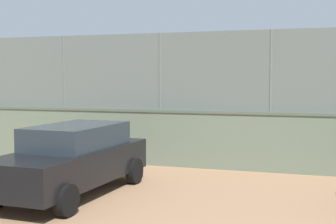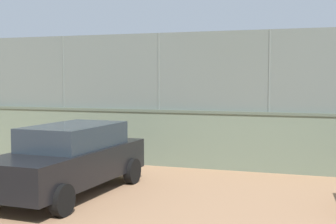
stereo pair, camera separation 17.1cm
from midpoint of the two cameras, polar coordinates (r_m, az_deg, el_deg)
name	(u,v)px [view 2 (the right image)]	position (r m, az deg, el deg)	size (l,w,h in m)	color
ground_plane	(270,134)	(22.83, 12.28, -2.55)	(260.00, 260.00, 0.00)	tan
perimeter_wall	(159,137)	(14.13, -0.75, -3.03)	(26.12, 0.45, 1.66)	slate
fence_panel_on_wall	(159,71)	(14.02, -0.75, 4.88)	(25.67, 0.20, 2.24)	slate
player_at_service_line	(230,118)	(20.20, 7.69, -0.78)	(1.01, 0.74, 1.53)	navy
player_foreground_swinging	(117,122)	(19.25, -5.86, -1.16)	(0.94, 0.69, 1.46)	#591919
sports_ball	(252,124)	(17.60, 10.28, -1.41)	(0.23, 0.23, 0.23)	orange
spare_ball_by_wall	(66,151)	(16.83, -11.87, -4.59)	(0.16, 0.16, 0.16)	orange
courtside_bench	(274,146)	(15.43, 12.90, -3.95)	(1.60, 0.39, 0.87)	gray
parked_car_black	(70,158)	(10.85, -11.18, -5.43)	(2.04, 4.50, 1.54)	black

